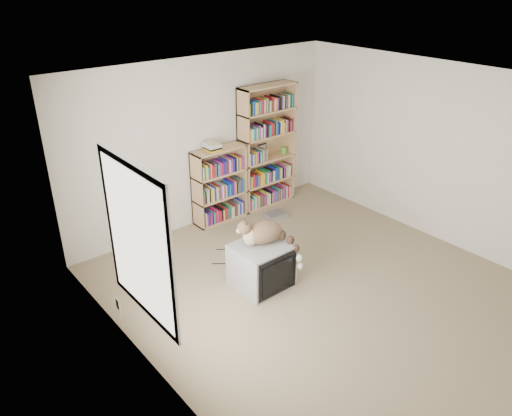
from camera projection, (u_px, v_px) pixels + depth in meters
floor at (322, 290)px, 6.15m from camera, size 4.50×5.00×0.01m
wall_back at (204, 143)px, 7.34m from camera, size 4.50×0.02×2.50m
wall_left at (150, 267)px, 4.32m from camera, size 0.02×5.00×2.50m
wall_right at (441, 154)px, 6.88m from camera, size 0.02×5.00×2.50m
ceiling at (336, 86)px, 5.05m from camera, size 4.50×5.00×0.02m
window at (138, 242)px, 4.40m from camera, size 0.02×1.22×1.52m
crt_tv at (261, 265)px, 6.12m from camera, size 0.66×0.61×0.57m
cat at (268, 236)px, 6.00m from camera, size 0.69×0.70×0.60m
bookcase_tall at (266, 150)px, 8.00m from camera, size 0.99×0.30×1.98m
bookcase_short at (219, 188)px, 7.64m from camera, size 0.85×0.30×1.17m
book_stack at (213, 146)px, 7.25m from camera, size 0.22×0.28×0.12m
green_mug at (283, 150)px, 8.22m from camera, size 0.09×0.09×0.10m
framed_print at (263, 150)px, 8.06m from camera, size 0.16×0.05×0.21m
dvd_player at (276, 215)px, 7.90m from camera, size 0.35×0.27×0.07m
wall_outlet at (118, 304)px, 5.36m from camera, size 0.01×0.08×0.13m
floor_cables at (236, 250)px, 7.00m from camera, size 1.20×0.70×0.01m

